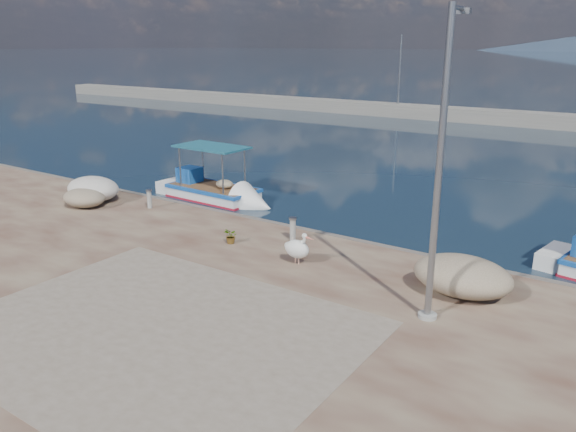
{
  "coord_description": "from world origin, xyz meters",
  "views": [
    {
      "loc": [
        9.87,
        -10.68,
        6.69
      ],
      "look_at": [
        0.0,
        3.8,
        1.3
      ],
      "focal_mm": 35.0,
      "sensor_mm": 36.0,
      "label": 1
    }
  ],
  "objects_px": {
    "lamp_post": "(439,181)",
    "bollard_near": "(293,228)",
    "pelican": "(297,249)",
    "boat_left": "(212,194)"
  },
  "relations": [
    {
      "from": "boat_left",
      "to": "pelican",
      "type": "bearing_deg",
      "value": -32.15
    },
    {
      "from": "lamp_post",
      "to": "bollard_near",
      "type": "height_order",
      "value": "lamp_post"
    },
    {
      "from": "boat_left",
      "to": "pelican",
      "type": "relative_size",
      "value": 5.62
    },
    {
      "from": "pelican",
      "to": "bollard_near",
      "type": "distance_m",
      "value": 2.06
    },
    {
      "from": "boat_left",
      "to": "lamp_post",
      "type": "relative_size",
      "value": 0.84
    },
    {
      "from": "bollard_near",
      "to": "pelican",
      "type": "bearing_deg",
      "value": -52.35
    },
    {
      "from": "boat_left",
      "to": "bollard_near",
      "type": "xyz_separation_m",
      "value": [
        6.92,
        -3.81,
        0.71
      ]
    },
    {
      "from": "boat_left",
      "to": "bollard_near",
      "type": "distance_m",
      "value": 7.93
    },
    {
      "from": "pelican",
      "to": "lamp_post",
      "type": "bearing_deg",
      "value": -7.61
    },
    {
      "from": "boat_left",
      "to": "lamp_post",
      "type": "distance_m",
      "value": 14.62
    }
  ]
}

